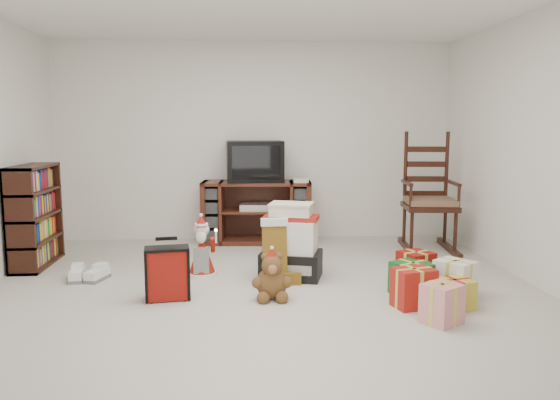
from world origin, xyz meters
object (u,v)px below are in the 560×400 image
object	(u,v)px
gift_cluster	(431,285)
bookshelf	(35,218)
mrs_claus_figurine	(202,253)
santa_figurine	(285,244)
sneaker_pair	(87,275)
gift_pile	(291,246)
tv_stand	(257,212)
crt_television	(255,161)
red_suitcase	(167,273)
rocking_chair	(427,208)
teddy_bear	(272,279)

from	to	relation	value
gift_cluster	bookshelf	bearing A→B (deg)	158.54
bookshelf	mrs_claus_figurine	world-z (taller)	bookshelf
santa_figurine	sneaker_pair	distance (m)	1.99
gift_pile	sneaker_pair	distance (m)	1.96
tv_stand	gift_pile	world-z (taller)	tv_stand
gift_pile	crt_television	distance (m)	1.79
santa_figurine	gift_cluster	bearing A→B (deg)	-49.90
bookshelf	red_suitcase	world-z (taller)	bookshelf
gift_cluster	mrs_claus_figurine	bearing A→B (deg)	154.74
red_suitcase	sneaker_pair	bearing A→B (deg)	134.71
mrs_claus_figurine	gift_cluster	size ratio (longest dim) A/B	0.52
rocking_chair	sneaker_pair	distance (m)	3.82
rocking_chair	gift_cluster	world-z (taller)	rocking_chair
red_suitcase	gift_cluster	world-z (taller)	red_suitcase
tv_stand	bookshelf	distance (m)	2.53
bookshelf	teddy_bear	bearing A→B (deg)	-28.50
sneaker_pair	crt_television	xyz separation A→B (m)	(1.64, 1.58, 0.97)
teddy_bear	mrs_claus_figurine	bearing A→B (deg)	129.88
santa_figurine	mrs_claus_figurine	world-z (taller)	mrs_claus_figurine
bookshelf	gift_cluster	bearing A→B (deg)	-21.46
bookshelf	sneaker_pair	world-z (taller)	bookshelf
crt_television	mrs_claus_figurine	bearing A→B (deg)	-113.24
tv_stand	gift_cluster	distance (m)	2.80
gift_pile	sneaker_pair	world-z (taller)	gift_pile
gift_pile	mrs_claus_figurine	bearing A→B (deg)	-172.33
gift_pile	santa_figurine	world-z (taller)	gift_pile
red_suitcase	santa_figurine	world-z (taller)	santa_figurine
red_suitcase	santa_figurine	xyz separation A→B (m)	(1.09, 1.12, -0.01)
mrs_claus_figurine	santa_figurine	bearing A→B (deg)	25.32
red_suitcase	sneaker_pair	xyz separation A→B (m)	(-0.84, 0.64, -0.18)
gift_cluster	tv_stand	bearing A→B (deg)	119.82
tv_stand	gift_pile	distance (m)	1.63
crt_television	bookshelf	bearing A→B (deg)	-160.10
rocking_chair	sneaker_pair	size ratio (longest dim) A/B	3.84
red_suitcase	santa_figurine	size ratio (longest dim) A/B	0.94
bookshelf	rocking_chair	distance (m)	4.35
bookshelf	crt_television	distance (m)	2.56
red_suitcase	crt_television	size ratio (longest dim) A/B	0.75
gift_pile	teddy_bear	distance (m)	0.70
santa_figurine	sneaker_pair	world-z (taller)	santa_figurine
tv_stand	rocking_chair	distance (m)	2.07
tv_stand	bookshelf	bearing A→B (deg)	-153.78
red_suitcase	tv_stand	bearing A→B (deg)	61.44
tv_stand	santa_figurine	distance (m)	1.13
gift_pile	gift_cluster	size ratio (longest dim) A/B	0.61
rocking_chair	teddy_bear	distance (m)	2.60
gift_pile	red_suitcase	xyz separation A→B (m)	(-1.10, -0.60, -0.08)
santa_figurine	crt_television	xyz separation A→B (m)	(-0.28, 1.10, 0.80)
tv_stand	santa_figurine	bearing A→B (deg)	-72.23
bookshelf	rocking_chair	world-z (taller)	rocking_chair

